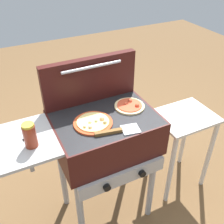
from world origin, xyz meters
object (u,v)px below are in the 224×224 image
Objects in this scene: grill at (103,136)px; pizza_cheese at (93,123)px; pizza_pepperoni at (130,106)px; prep_table at (181,135)px; sauce_jar at (30,135)px; spatula at (118,131)px.

grill is 0.17m from pizza_cheese.
pizza_pepperoni is 0.28× the size of prep_table.
pizza_pepperoni is 1.36× the size of sauce_jar.
prep_table is at bearing 3.30° from sauce_jar.
spatula is 0.79m from prep_table.
sauce_jar is (-0.36, -0.03, 0.06)m from pizza_cheese.
pizza_pepperoni is 0.65m from sauce_jar.
spatula is at bearing -54.47° from pizza_cheese.
sauce_jar is 0.20× the size of prep_table.
pizza_cheese and pizza_pepperoni have the same top height.
sauce_jar is 0.54× the size of spatula.
pizza_cheese is 1.63× the size of sauce_jar.
prep_table is (0.47, -0.03, -0.40)m from pizza_pepperoni.
pizza_pepperoni is 0.62m from prep_table.
pizza_cheese is 0.37m from sauce_jar.
prep_table is (0.67, 0.00, -0.25)m from grill.
grill is 6.74× the size of sauce_jar.
grill is 0.72m from prep_table.
prep_table is at bearing 0.37° from grill.
pizza_cheese is at bearing -158.07° from grill.
spatula is at bearing -12.47° from sauce_jar.
spatula is at bearing -165.86° from prep_table.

